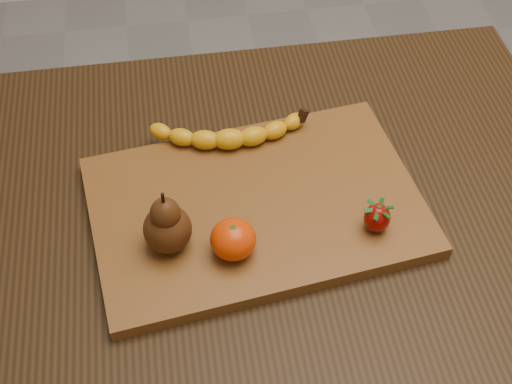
{
  "coord_description": "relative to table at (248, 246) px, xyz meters",
  "views": [
    {
      "loc": [
        -0.09,
        -0.64,
        1.53
      ],
      "look_at": [
        0.01,
        -0.01,
        0.8
      ],
      "focal_mm": 50.0,
      "sensor_mm": 36.0,
      "label": 1
    }
  ],
  "objects": [
    {
      "name": "table",
      "position": [
        0.0,
        0.0,
        0.0
      ],
      "size": [
        1.0,
        0.7,
        0.76
      ],
      "color": "black",
      "rests_on": "ground"
    },
    {
      "name": "banana",
      "position": [
        -0.01,
        0.1,
        0.13
      ],
      "size": [
        0.2,
        0.06,
        0.03
      ],
      "primitive_type": null,
      "rotation": [
        0.0,
        0.0,
        -0.05
      ],
      "color": "#DF9C0A",
      "rests_on": "cutting_board"
    },
    {
      "name": "pear",
      "position": [
        -0.11,
        -0.07,
        0.17
      ],
      "size": [
        0.07,
        0.07,
        0.1
      ],
      "primitive_type": null,
      "rotation": [
        0.0,
        0.0,
        0.15
      ],
      "color": "#41200A",
      "rests_on": "cutting_board"
    },
    {
      "name": "mandarin",
      "position": [
        -0.03,
        -0.09,
        0.14
      ],
      "size": [
        0.07,
        0.07,
        0.05
      ],
      "primitive_type": "ellipsoid",
      "rotation": [
        0.0,
        0.0,
        -0.21
      ],
      "color": "#CE3302",
      "rests_on": "cutting_board"
    },
    {
      "name": "cutting_board",
      "position": [
        0.01,
        -0.01,
        0.11
      ],
      "size": [
        0.48,
        0.35,
        0.02
      ],
      "primitive_type": "cube",
      "rotation": [
        0.0,
        0.0,
        0.13
      ],
      "color": "brown",
      "rests_on": "table"
    },
    {
      "name": "strawberry",
      "position": [
        0.16,
        -0.08,
        0.14
      ],
      "size": [
        0.04,
        0.04,
        0.04
      ],
      "primitive_type": null,
      "rotation": [
        0.0,
        0.0,
        0.01
      ],
      "color": "#880703",
      "rests_on": "cutting_board"
    }
  ]
}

